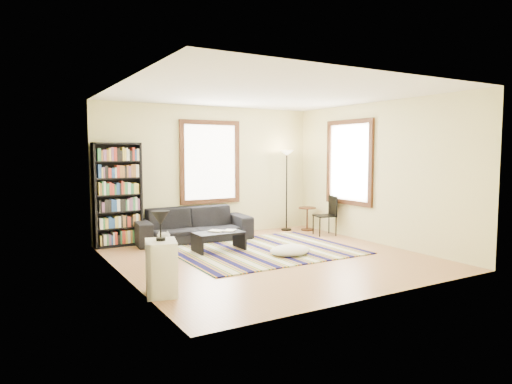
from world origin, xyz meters
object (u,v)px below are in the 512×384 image
folding_chair (325,216)px  coffee_table (219,242)px  floor_cushion (290,250)px  floor_lamp (287,191)px  dog (162,248)px  side_table (307,219)px  sofa (193,224)px  bookshelf (118,195)px  white_cabinet (161,268)px

folding_chair → coffee_table: bearing=-159.2°
floor_cushion → folding_chair: bearing=35.2°
floor_lamp → dog: (-3.57, -1.71, -0.65)m
side_table → dog: 4.24m
floor_cushion → floor_lamp: size_ratio=0.41×
sofa → coffee_table: bearing=-83.2°
floor_lamp → folding_chair: size_ratio=2.16×
bookshelf → floor_lamp: bearing=-2.6°
side_table → folding_chair: size_ratio=0.63×
coffee_table → floor_lamp: (2.35, 1.26, 0.75)m
floor_cushion → folding_chair: folding_chair is taller
floor_lamp → white_cabinet: 5.22m
folding_chair → white_cabinet: bearing=-138.9°
coffee_table → floor_lamp: size_ratio=0.48×
floor_cushion → folding_chair: 2.20m
bookshelf → dog: (0.24, -1.88, -0.72)m
sofa → bookshelf: 1.60m
floor_lamp → side_table: bearing=-31.1°
sofa → white_cabinet: bearing=-113.7°
folding_chair → dog: size_ratio=1.54×
floor_lamp → white_cabinet: (-4.09, -3.19, -0.58)m
coffee_table → floor_cushion: 1.33m
sofa → dog: bearing=-121.3°
sofa → white_cabinet: 3.53m
coffee_table → bookshelf: bearing=135.8°
floor_cushion → dog: dog is taller
side_table → dog: bearing=-159.9°
sofa → floor_cushion: sofa is taller
white_cabinet → dog: (0.52, 1.48, -0.07)m
coffee_table → folding_chair: (2.71, 0.31, 0.25)m
sofa → floor_cushion: size_ratio=3.10×
floor_cushion → white_cabinet: 2.86m
coffee_table → folding_chair: size_ratio=1.05×
bookshelf → white_cabinet: bearing=-94.7°
sofa → bookshelf: (-1.44, 0.27, 0.66)m
bookshelf → floor_lamp: size_ratio=1.08×
coffee_table → side_table: size_ratio=1.67×
white_cabinet → coffee_table: bearing=63.2°
floor_lamp → dog: bearing=-154.4°
bookshelf → coffee_table: 2.20m
side_table → floor_cushion: bearing=-133.1°
side_table → folding_chair: bearing=-94.1°
sofa → folding_chair: size_ratio=2.73×
dog → bookshelf: bearing=107.7°
floor_cushion → dog: (-2.16, 0.50, 0.19)m
sofa → dog: (-1.19, -1.61, -0.06)m
folding_chair → dog: bearing=-154.8°
floor_lamp → dog: size_ratio=3.32×
sofa → floor_lamp: floor_lamp is taller
floor_lamp → folding_chair: 1.13m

